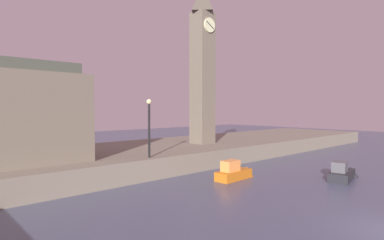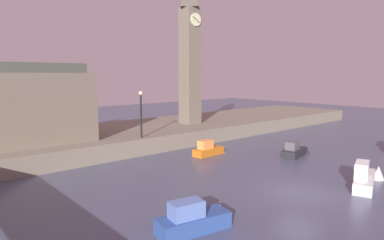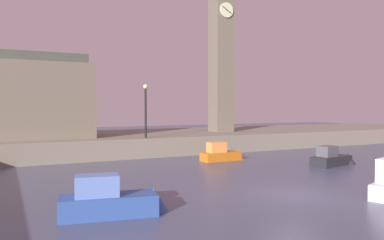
{
  "view_description": "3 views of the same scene",
  "coord_description": "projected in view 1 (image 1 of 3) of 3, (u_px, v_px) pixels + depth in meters",
  "views": [
    {
      "loc": [
        -14.18,
        -3.45,
        4.96
      ],
      "look_at": [
        3.97,
        16.47,
        3.96
      ],
      "focal_mm": 29.2,
      "sensor_mm": 36.0,
      "label": 1
    },
    {
      "loc": [
        -17.76,
        -10.62,
        7.02
      ],
      "look_at": [
        3.65,
        14.05,
        2.68
      ],
      "focal_mm": 31.82,
      "sensor_mm": 36.0,
      "label": 2
    },
    {
      "loc": [
        -11.45,
        -12.94,
        3.89
      ],
      "look_at": [
        3.85,
        17.87,
        2.69
      ],
      "focal_mm": 35.54,
      "sensor_mm": 36.0,
      "label": 3
    }
  ],
  "objects": [
    {
      "name": "clock_tower",
      "position": [
        202.0,
        62.0,
        30.72
      ],
      "size": [
        2.02,
        2.08,
        15.54
      ],
      "color": "#6B6051",
      "rests_on": "far_embankment"
    },
    {
      "name": "far_embankment",
      "position": [
        131.0,
        157.0,
        27.03
      ],
      "size": [
        70.0,
        12.0,
        1.5
      ],
      "primitive_type": "cube",
      "color": "slate",
      "rests_on": "ground"
    },
    {
      "name": "boat_patrol_orange",
      "position": [
        236.0,
        172.0,
        21.98
      ],
      "size": [
        3.49,
        1.28,
        1.39
      ],
      "color": "orange",
      "rests_on": "ground"
    },
    {
      "name": "streetlamp",
      "position": [
        149.0,
        121.0,
        21.89
      ],
      "size": [
        0.36,
        0.36,
        4.12
      ],
      "color": "black",
      "rests_on": "far_embankment"
    },
    {
      "name": "boat_barge_dark",
      "position": [
        344.0,
        173.0,
        21.86
      ],
      "size": [
        3.85,
        1.86,
        1.36
      ],
      "color": "#232328",
      "rests_on": "ground"
    }
  ]
}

